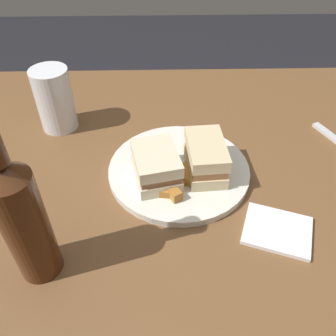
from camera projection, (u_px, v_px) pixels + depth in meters
dining_table at (160, 283)px, 0.92m from camera, size 1.27×0.95×0.71m
plate at (179, 170)px, 0.70m from camera, size 0.28×0.28×0.01m
sandwich_half_left at (158, 166)px, 0.65m from camera, size 0.10×0.12×0.06m
sandwich_half_right at (206, 157)px, 0.67m from camera, size 0.08×0.12×0.07m
potato_wedge_front at (165, 192)px, 0.64m from camera, size 0.06×0.03×0.02m
potato_wedge_middle at (171, 190)px, 0.64m from camera, size 0.04×0.05×0.02m
potato_wedge_back at (185, 177)px, 0.66m from camera, size 0.05×0.05×0.02m
potato_wedge_left_edge at (187, 179)px, 0.66m from camera, size 0.05×0.04×0.01m
potato_wedge_right_edge at (190, 173)px, 0.67m from camera, size 0.03×0.05×0.02m
pint_glass at (56, 103)px, 0.78m from camera, size 0.08×0.08×0.14m
cider_bottle at (22, 218)px, 0.47m from camera, size 0.06×0.06×0.29m
napkin at (277, 230)px, 0.59m from camera, size 0.13×0.12×0.01m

